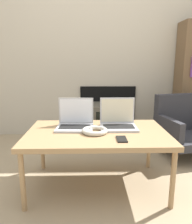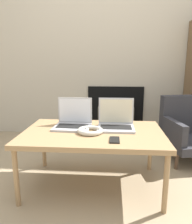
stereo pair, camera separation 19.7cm
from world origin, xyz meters
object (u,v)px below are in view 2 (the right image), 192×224
(laptop_right, at_px, (116,122))
(headphones, at_px, (90,131))
(tv, at_px, (115,122))
(laptop_left, at_px, (73,121))
(armchair, at_px, (192,128))
(phone, at_px, (115,140))

(laptop_right, height_order, headphones, laptop_right)
(headphones, xyz_separation_m, tv, (0.21, 1.14, -0.24))
(laptop_left, xyz_separation_m, tv, (0.37, 0.98, -0.28))
(tv, bearing_deg, headphones, -100.33)
(headphones, bearing_deg, laptop_right, 38.09)
(laptop_right, relative_size, armchair, 0.43)
(laptop_left, xyz_separation_m, phone, (0.34, -0.31, -0.05))
(headphones, relative_size, tv, 0.42)
(phone, relative_size, armchair, 0.19)
(armchair, bearing_deg, headphones, -158.19)
(laptop_right, xyz_separation_m, tv, (0.01, 0.98, -0.28))
(headphones, height_order, tv, headphones)
(phone, bearing_deg, tv, 88.96)
(headphones, relative_size, phone, 1.56)
(headphones, height_order, phone, headphones)
(laptop_right, height_order, tv, laptop_right)
(laptop_right, bearing_deg, headphones, -141.65)
(laptop_left, bearing_deg, armchair, 26.63)
(headphones, distance_m, tv, 1.18)
(armchair, bearing_deg, phone, -146.65)
(headphones, xyz_separation_m, phone, (0.18, -0.16, -0.01))
(tv, xyz_separation_m, armchair, (0.80, -0.47, 0.08))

